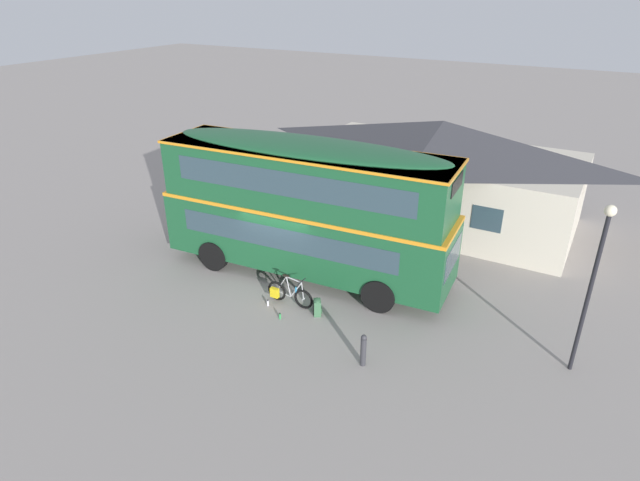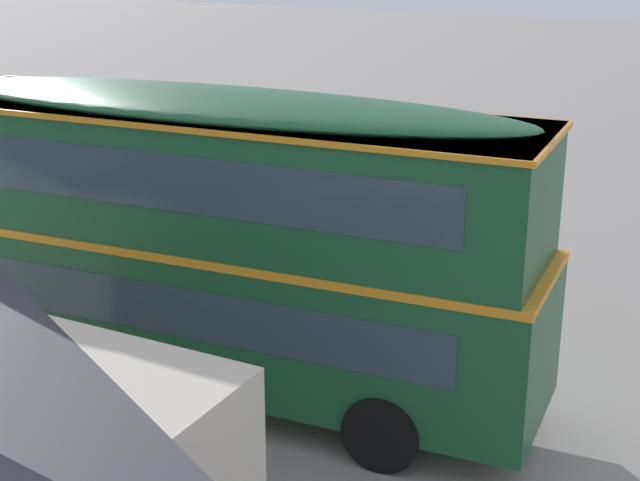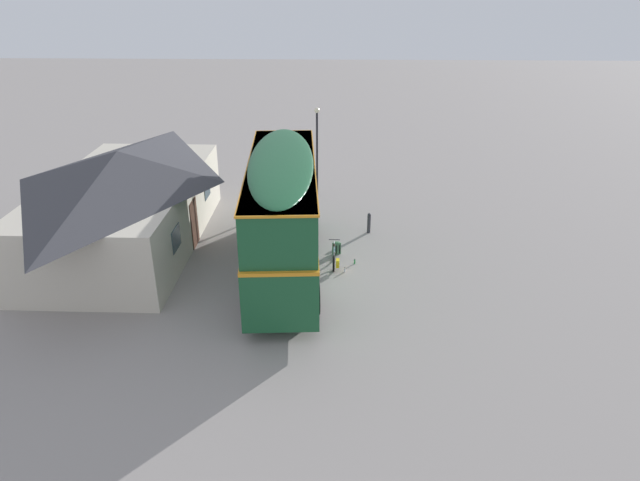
# 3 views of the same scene
# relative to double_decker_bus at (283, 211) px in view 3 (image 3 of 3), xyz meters

# --- Properties ---
(ground_plane) EXTENTS (120.00, 120.00, 0.00)m
(ground_plane) POSITION_rel_double_decker_bus_xyz_m (-0.46, -0.80, -2.64)
(ground_plane) COLOR gray
(double_decker_bus) EXTENTS (10.19, 3.16, 4.79)m
(double_decker_bus) POSITION_rel_double_decker_bus_xyz_m (0.00, 0.00, 0.00)
(double_decker_bus) COLOR black
(double_decker_bus) RESTS_ON ground
(touring_bicycle) EXTENTS (1.69, 0.46, 1.04)m
(touring_bicycle) POSITION_rel_double_decker_bus_xyz_m (0.50, -2.02, -2.27)
(touring_bicycle) COLOR black
(touring_bicycle) RESTS_ON ground
(backpack_on_ground) EXTENTS (0.35, 0.38, 0.57)m
(backpack_on_ground) POSITION_rel_double_decker_bus_xyz_m (1.62, -2.11, -2.35)
(backpack_on_ground) COLOR #386642
(backpack_on_ground) RESTS_ON ground
(water_bottle_clear_plastic) EXTENTS (0.07, 0.07, 0.21)m
(water_bottle_clear_plastic) POSITION_rel_double_decker_bus_xyz_m (-0.00, -2.44, -2.54)
(water_bottle_clear_plastic) COLOR silver
(water_bottle_clear_plastic) RESTS_ON ground
(water_bottle_green_metal) EXTENTS (0.07, 0.07, 0.21)m
(water_bottle_green_metal) POSITION_rel_double_decker_bus_xyz_m (0.74, -2.87, -2.55)
(water_bottle_green_metal) COLOR green
(water_bottle_green_metal) RESTS_ON ground
(pub_building) EXTENTS (11.64, 6.31, 4.26)m
(pub_building) POSITION_rel_double_decker_bus_xyz_m (2.36, 7.04, -0.46)
(pub_building) COLOR beige
(pub_building) RESTS_ON ground
(street_lamp) EXTENTS (0.28, 0.28, 4.71)m
(street_lamp) POSITION_rel_double_decker_bus_xyz_m (8.77, -1.04, 0.26)
(street_lamp) COLOR black
(street_lamp) RESTS_ON ground
(kerb_bollard) EXTENTS (0.16, 0.16, 0.97)m
(kerb_bollard) POSITION_rel_double_decker_bus_xyz_m (3.88, -3.60, -2.14)
(kerb_bollard) COLOR #333338
(kerb_bollard) RESTS_ON ground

